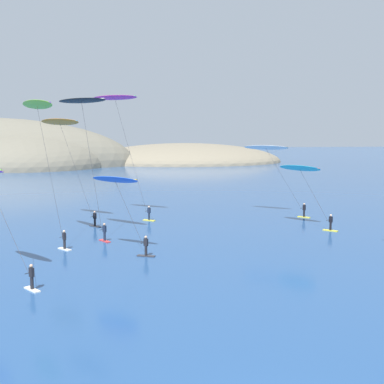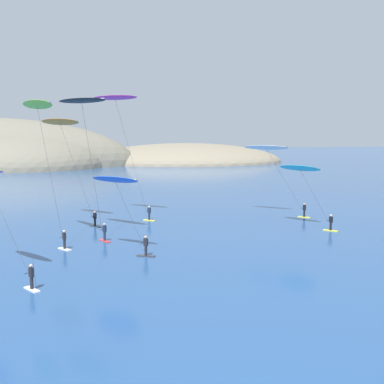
{
  "view_description": "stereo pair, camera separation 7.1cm",
  "coord_description": "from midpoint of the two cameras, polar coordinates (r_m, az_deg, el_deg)",
  "views": [
    {
      "loc": [
        -4.51,
        -14.32,
        10.07
      ],
      "look_at": [
        0.63,
        29.32,
        4.57
      ],
      "focal_mm": 45.0,
      "sensor_mm": 36.0,
      "label": 1
    },
    {
      "loc": [
        -4.44,
        -14.33,
        10.07
      ],
      "look_at": [
        0.63,
        29.32,
        4.57
      ],
      "focal_mm": 45.0,
      "sensor_mm": 36.0,
      "label": 2
    }
  ],
  "objects": [
    {
      "name": "headland_island",
      "position": [
        154.43,
        -16.53,
        3.1
      ],
      "size": [
        136.87,
        64.98,
        28.52
      ],
      "color": "#6B6656",
      "rests_on": "ground"
    },
    {
      "name": "kitesurfer_cyan",
      "position": [
        52.16,
        12.86,
        2.29
      ],
      "size": [
        5.35,
        5.74,
        6.68
      ],
      "color": "yellow",
      "rests_on": "ground"
    },
    {
      "name": "kitesurfer_blue",
      "position": [
        40.23,
        -8.82,
        0.67
      ],
      "size": [
        5.46,
        4.01,
        6.53
      ],
      "color": "#2D2D33",
      "rests_on": "ground"
    },
    {
      "name": "kitesurfer_black",
      "position": [
        46.23,
        -12.83,
        9.41
      ],
      "size": [
        5.49,
        5.2,
        13.23
      ],
      "color": "red",
      "rests_on": "ground"
    },
    {
      "name": "kitesurfer_white",
      "position": [
        59.03,
        9.04,
        4.67
      ],
      "size": [
        7.43,
        5.5,
        8.57
      ],
      "color": "yellow",
      "rests_on": "ground"
    },
    {
      "name": "kitesurfer_orange",
      "position": [
        55.05,
        -15.23,
        7.33
      ],
      "size": [
        7.2,
        6.39,
        11.6
      ],
      "color": "#2D2D33",
      "rests_on": "ground"
    },
    {
      "name": "kitesurfer_magenta",
      "position": [
        56.68,
        -8.92,
        10.09
      ],
      "size": [
        7.38,
        5.24,
        14.3
      ],
      "color": "yellow",
      "rests_on": "ground"
    },
    {
      "name": "kitesurfer_lime",
      "position": [
        45.8,
        -17.75,
        8.78
      ],
      "size": [
        5.41,
        7.19,
        12.99
      ],
      "color": "silver",
      "rests_on": "ground"
    }
  ]
}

